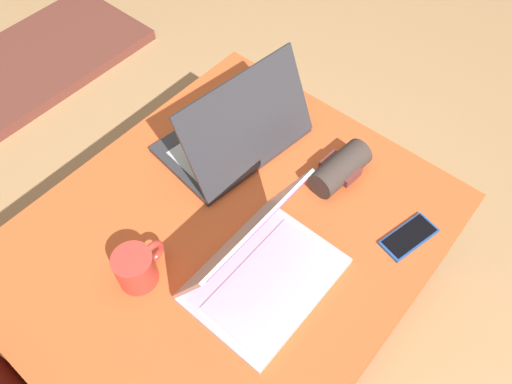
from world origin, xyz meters
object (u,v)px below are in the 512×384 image
at_px(wrist_brace, 340,168).
at_px(cell_phone, 409,237).
at_px(coffee_mug, 137,267).
at_px(laptop_far, 237,134).
at_px(laptop_near, 257,265).

bearing_deg(wrist_brace, cell_phone, -99.79).
distance_m(wrist_brace, coffee_mug, 0.54).
relative_size(laptop_far, wrist_brace, 2.32).
bearing_deg(coffee_mug, laptop_near, -48.97).
height_order(laptop_far, wrist_brace, laptop_far).
distance_m(laptop_far, coffee_mug, 0.43).
bearing_deg(laptop_far, wrist_brace, 115.25).
bearing_deg(laptop_far, laptop_near, 54.98).
relative_size(laptop_near, cell_phone, 2.16).
bearing_deg(wrist_brace, coffee_mug, 160.91).
relative_size(laptop_near, laptop_far, 0.83).
xyz_separation_m(cell_phone, coffee_mug, (-0.47, 0.40, 0.04)).
height_order(laptop_far, coffee_mug, laptop_far).
bearing_deg(cell_phone, laptop_far, -160.80).
xyz_separation_m(laptop_near, wrist_brace, (0.34, 0.02, -0.01)).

